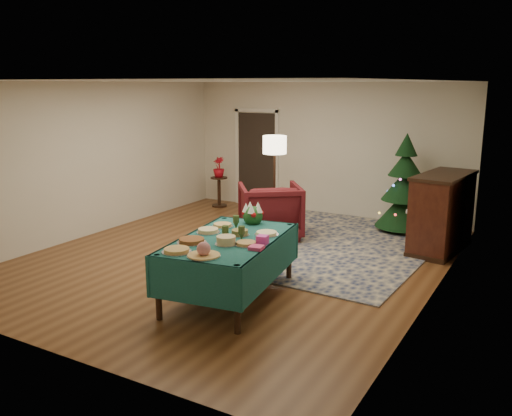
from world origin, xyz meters
The scene contains 25 objects.
room_shell centered at (0.00, 0.00, 1.35)m, with size 7.00×7.00×7.00m.
doorway centered at (-1.60, 3.48, 1.10)m, with size 1.08×0.04×2.16m.
rug centered at (1.02, 1.40, 0.01)m, with size 3.20×4.20×0.02m, color #14214D.
buffet_table centered at (0.78, -1.37, 0.63)m, with size 1.46×2.17×0.78m.
platter_0 centered at (0.57, -2.16, 0.81)m, with size 0.34×0.34×0.05m.
platter_1 centered at (0.92, -2.14, 0.85)m, with size 0.38×0.38×0.17m.
platter_2 centered at (0.49, -1.77, 0.81)m, with size 0.36×0.36×0.05m.
platter_3 centered at (0.89, -1.63, 0.84)m, with size 0.27×0.27×0.11m.
platter_4 centered at (1.11, -1.53, 0.80)m, with size 0.28×0.28×0.04m.
platter_5 centered at (0.40, -1.29, 0.81)m, with size 0.31×0.31×0.05m.
platter_6 centered at (0.83, -1.21, 0.82)m, with size 0.25×0.25×0.08m.
platter_7 centered at (1.11, -1.02, 0.80)m, with size 0.31×0.31×0.04m.
platter_8 centered at (0.40, -0.95, 0.80)m, with size 0.28×0.28×0.04m.
goblet_0 centered at (0.62, -0.96, 0.88)m, with size 0.08×0.08×0.18m.
goblet_1 centered at (0.96, -1.39, 0.88)m, with size 0.08×0.08×0.18m.
goblet_2 centered at (0.78, -1.47, 0.88)m, with size 0.08×0.08×0.18m.
napkin_stack centered at (1.30, -1.61, 0.81)m, with size 0.16×0.16×0.04m, color #F14281.
gift_box centered at (1.26, -1.39, 0.84)m, with size 0.13×0.13×0.10m, color #F343C4.
centerpiece centered at (0.66, -0.59, 0.92)m, with size 0.28×0.28×0.32m.
armchair centered at (-0.10, 1.32, 0.53)m, with size 1.03×0.96×1.06m, color #501115.
floor_lamp centered at (-0.23, 1.72, 1.49)m, with size 0.43×0.43×1.76m.
side_table centered at (-2.25, 2.94, 0.32)m, with size 0.37×0.37×0.66m.
potted_plant centered at (-2.25, 2.94, 0.78)m, with size 0.25×0.44×0.25m, color #A90C18.
christmas_tree centered at (1.82, 2.90, 0.81)m, with size 1.03×1.03×1.81m.
piano centered at (2.67, 2.03, 0.62)m, with size 0.86×1.54×1.27m.
Camera 1 is at (4.28, -6.84, 2.66)m, focal length 38.00 mm.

